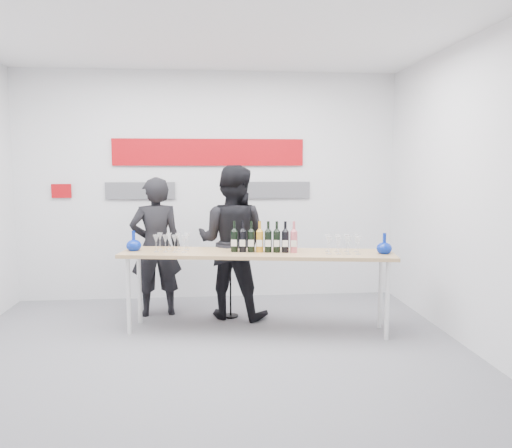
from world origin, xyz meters
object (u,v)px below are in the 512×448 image
at_px(presenter_left, 156,247).
at_px(mic_stand, 230,278).
at_px(presenter_right, 232,242).
at_px(tasting_table, 257,258).

xyz_separation_m(presenter_left, mic_stand, (0.87, -0.17, -0.35)).
distance_m(presenter_left, presenter_right, 0.91).
xyz_separation_m(presenter_right, mic_stand, (-0.03, -0.03, -0.42)).
height_order(tasting_table, presenter_left, presenter_left).
bearing_deg(tasting_table, presenter_right, 122.41).
xyz_separation_m(tasting_table, presenter_right, (-0.24, 0.55, 0.09)).
bearing_deg(presenter_right, mic_stand, 68.27).
xyz_separation_m(tasting_table, presenter_left, (-1.13, 0.70, 0.02)).
bearing_deg(presenter_left, mic_stand, 158.42).
bearing_deg(tasting_table, mic_stand, 125.73).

